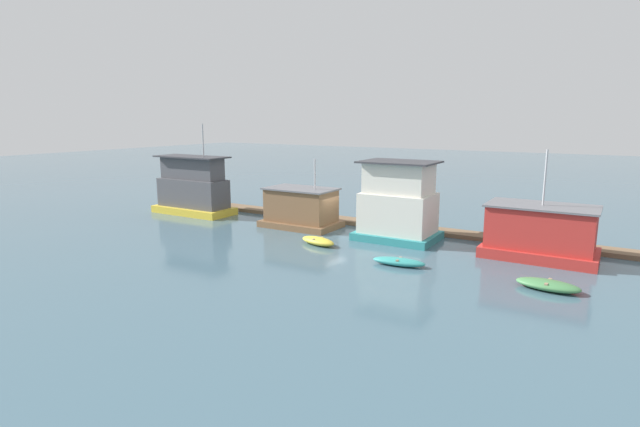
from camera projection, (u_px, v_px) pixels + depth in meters
name	position (u px, v px, depth m)	size (l,w,h in m)	color
ground_plane	(327.00, 229.00, 38.41)	(200.00, 200.00, 0.00)	#426070
dock_walkway	(346.00, 220.00, 40.97)	(42.40, 1.84, 0.30)	brown
houseboat_yellow	(193.00, 189.00, 44.39)	(7.46, 3.28, 7.96)	gold
houseboat_brown	(301.00, 208.00, 39.01)	(5.92, 3.74, 5.39)	brown
houseboat_teal	(398.00, 204.00, 34.76)	(5.50, 4.10, 5.53)	teal
houseboat_red	(540.00, 233.00, 30.31)	(6.58, 3.89, 6.62)	red
dinghy_yellow	(318.00, 241.00, 33.66)	(2.97, 1.74, 0.53)	yellow
dinghy_teal	(399.00, 262.00, 28.95)	(3.21, 1.39, 0.45)	teal
dinghy_green	(548.00, 285.00, 24.84)	(3.15, 1.58, 0.50)	#47844C
mooring_post_far_right	(199.00, 198.00, 47.65)	(0.27, 0.27, 1.83)	brown
mooring_post_near_left	(271.00, 208.00, 43.30)	(0.30, 0.30, 1.47)	brown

